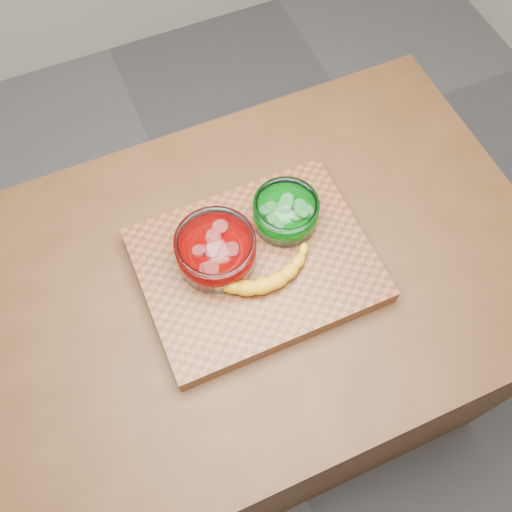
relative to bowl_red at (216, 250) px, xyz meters
name	(u,v)px	position (x,y,z in m)	size (l,w,h in m)	color
ground	(256,385)	(0.07, -0.03, -0.98)	(3.50, 3.50, 0.00)	#5B5A5F
counter	(256,342)	(0.07, -0.03, -0.53)	(1.20, 0.80, 0.90)	#523118
cutting_board	(256,265)	(0.07, -0.03, -0.06)	(0.45, 0.35, 0.04)	brown
bowl_red	(216,250)	(0.00, 0.00, 0.00)	(0.16, 0.16, 0.07)	white
bowl_green	(286,212)	(0.16, 0.03, 0.00)	(0.13, 0.13, 0.06)	white
banana	(259,270)	(0.06, -0.06, -0.02)	(0.25, 0.13, 0.04)	orange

